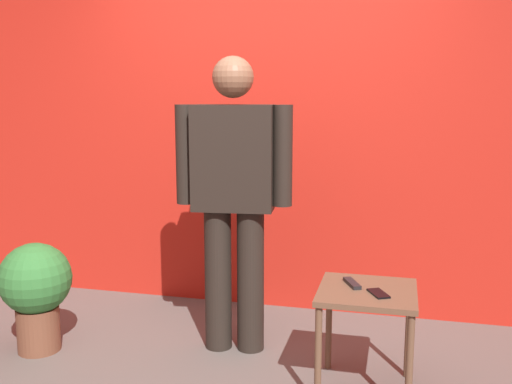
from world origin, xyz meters
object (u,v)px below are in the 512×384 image
(tv_remote, at_px, (352,283))
(cell_phone, at_px, (378,293))
(potted_plant, at_px, (36,288))
(side_table, at_px, (367,306))
(standing_person, at_px, (234,190))

(tv_remote, bearing_deg, cell_phone, -63.95)
(potted_plant, bearing_deg, side_table, -0.67)
(side_table, xyz_separation_m, potted_plant, (-2.01, 0.02, -0.07))
(standing_person, height_order, tv_remote, standing_person)
(side_table, xyz_separation_m, tv_remote, (-0.08, 0.05, 0.10))
(side_table, distance_m, tv_remote, 0.14)
(side_table, bearing_deg, cell_phone, -46.50)
(tv_remote, bearing_deg, potted_plant, 156.07)
(standing_person, height_order, potted_plant, standing_person)
(standing_person, distance_m, side_table, 1.05)
(potted_plant, bearing_deg, standing_person, 15.83)
(standing_person, relative_size, cell_phone, 12.56)
(side_table, bearing_deg, tv_remote, 147.15)
(tv_remote, bearing_deg, standing_person, 133.09)
(standing_person, xyz_separation_m, side_table, (0.83, -0.36, -0.53))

